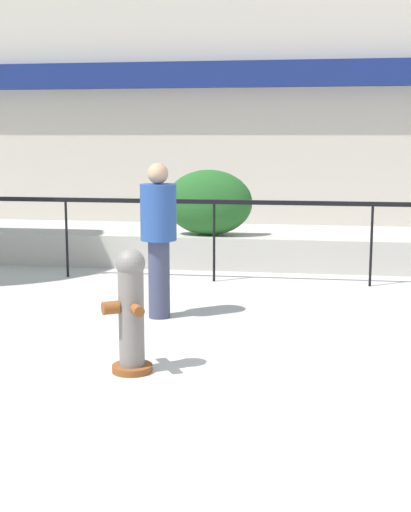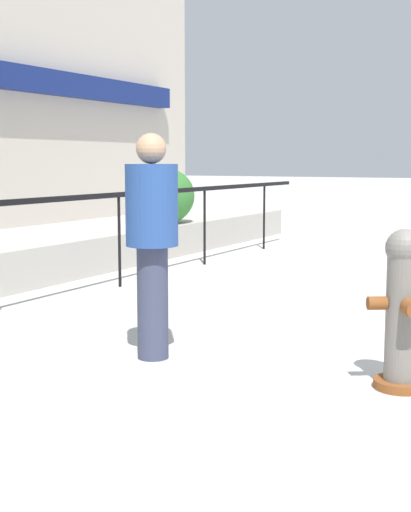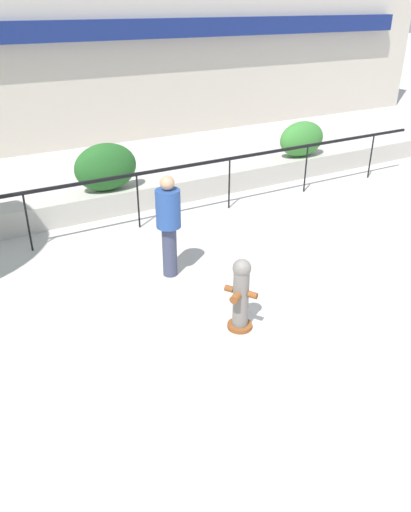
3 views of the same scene
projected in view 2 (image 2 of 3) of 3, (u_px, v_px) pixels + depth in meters
name	position (u px, v px, depth m)	size (l,w,h in m)	color
hedge_bush_2	(167.00, 196.00, 11.60)	(1.29, 0.70, 0.90)	#387F33
fire_hydrant	(403.00, 308.00, 4.73)	(0.48, 0.48, 1.08)	brown
pedestrian	(152.00, 232.00, 5.42)	(0.53, 0.53, 1.73)	#383D56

